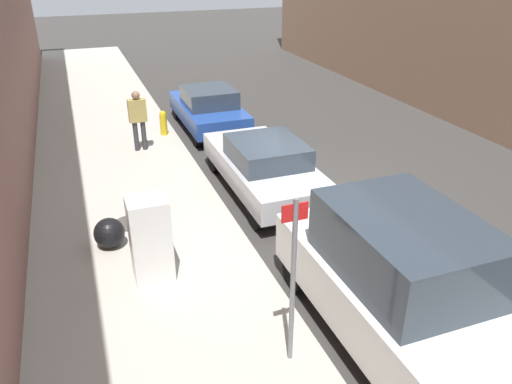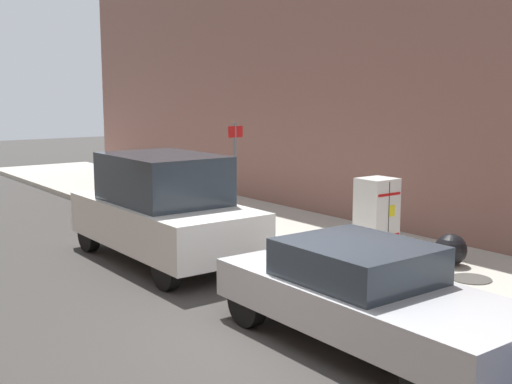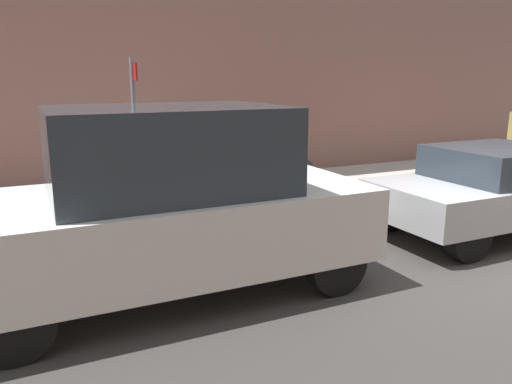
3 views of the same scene
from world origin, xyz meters
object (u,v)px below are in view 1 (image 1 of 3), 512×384
object	(u,v)px
parked_hatchback_blue	(208,108)
fire_hydrant	(163,122)
pedestrian_walking_far	(138,116)
street_sign_post	(293,275)
discarded_refrigerator	(150,239)
parked_sedan_silver	(264,165)
trash_bag	(109,233)
parked_van_white	(400,281)

from	to	relation	value
parked_hatchback_blue	fire_hydrant	bearing A→B (deg)	-165.05
fire_hydrant	pedestrian_walking_far	distance (m)	1.53
street_sign_post	pedestrian_walking_far	distance (m)	9.12
discarded_refrigerator	parked_hatchback_blue	size ratio (longest dim) A/B	0.39
parked_sedan_silver	discarded_refrigerator	bearing A→B (deg)	-139.07
trash_bag	street_sign_post	bearing A→B (deg)	-61.92
discarded_refrigerator	pedestrian_walking_far	world-z (taller)	pedestrian_walking_far
fire_hydrant	parked_sedan_silver	bearing A→B (deg)	-71.17
trash_bag	pedestrian_walking_far	bearing A→B (deg)	74.81
street_sign_post	trash_bag	distance (m)	4.66
street_sign_post	parked_van_white	distance (m)	1.82
discarded_refrigerator	parked_van_white	xyz separation A→B (m)	(3.24, -2.70, 0.14)
fire_hydrant	trash_bag	bearing A→B (deg)	-110.21
trash_bag	parked_sedan_silver	bearing A→B (deg)	21.31
parked_van_white	discarded_refrigerator	bearing A→B (deg)	140.14
trash_bag	parked_van_white	world-z (taller)	parked_van_white
pedestrian_walking_far	parked_sedan_silver	world-z (taller)	pedestrian_walking_far
discarded_refrigerator	parked_hatchback_blue	bearing A→B (deg)	67.72
fire_hydrant	parked_sedan_silver	distance (m)	4.94
discarded_refrigerator	street_sign_post	xyz separation A→B (m)	(1.50, -2.69, 0.67)
street_sign_post	trash_bag	bearing A→B (deg)	118.08
fire_hydrant	pedestrian_walking_far	size ratio (longest dim) A/B	0.44
parked_van_white	parked_hatchback_blue	size ratio (longest dim) A/B	1.15
street_sign_post	parked_hatchback_blue	distance (m)	10.77
discarded_refrigerator	pedestrian_walking_far	bearing A→B (deg)	83.27
fire_hydrant	pedestrian_walking_far	bearing A→B (deg)	-129.49
street_sign_post	parked_hatchback_blue	xyz separation A→B (m)	(1.74, 10.59, -0.88)
parked_van_white	parked_sedan_silver	world-z (taller)	parked_van_white
fire_hydrant	trash_bag	xyz separation A→B (m)	(-2.27, -6.18, -0.09)
fire_hydrant	trash_bag	size ratio (longest dim) A/B	1.28
trash_bag	parked_sedan_silver	xyz separation A→B (m)	(3.87, 1.51, 0.27)
discarded_refrigerator	pedestrian_walking_far	xyz separation A→B (m)	(0.75, 6.40, 0.24)
parked_sedan_silver	parked_van_white	bearing A→B (deg)	-90.00
discarded_refrigerator	fire_hydrant	bearing A→B (deg)	77.59
pedestrian_walking_far	parked_van_white	bearing A→B (deg)	-138.90
parked_van_white	trash_bag	bearing A→B (deg)	134.02
street_sign_post	parked_van_white	bearing A→B (deg)	-0.53
pedestrian_walking_far	parked_van_white	size ratio (longest dim) A/B	0.38
pedestrian_walking_far	parked_hatchback_blue	size ratio (longest dim) A/B	0.44
pedestrian_walking_far	parked_van_white	distance (m)	9.43
pedestrian_walking_far	street_sign_post	bearing A→B (deg)	-149.49
discarded_refrigerator	street_sign_post	world-z (taller)	street_sign_post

